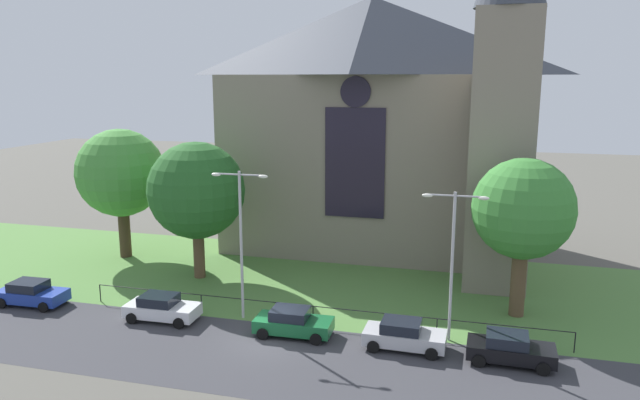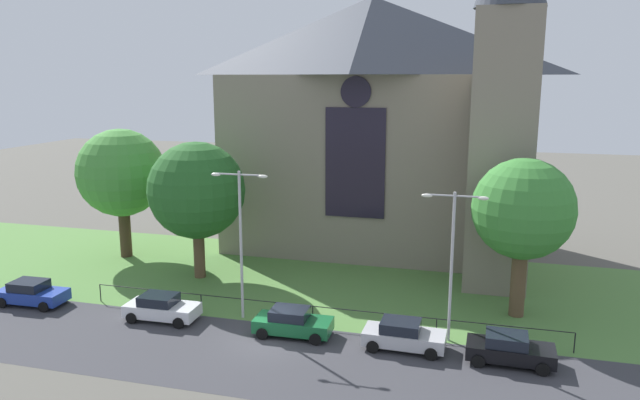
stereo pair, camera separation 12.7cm
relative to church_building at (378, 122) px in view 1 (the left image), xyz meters
The scene contains 15 objects.
ground 14.07m from the church_building, 105.25° to the right, with size 160.00×160.00×0.00m, color #56544C.
road_asphalt 23.76m from the church_building, 96.78° to the right, with size 120.00×8.00×0.01m, color #38383D.
grass_verge 15.46m from the church_building, 102.64° to the right, with size 120.00×20.00×0.01m, color #517F3D.
church_building is the anchor object (origin of this frame).
iron_railing 19.20m from the church_building, 92.64° to the right, with size 27.77×0.07×1.13m.
tree_right_near 16.65m from the church_building, 49.68° to the right, with size 5.82×5.82×9.36m.
tree_left_far 20.45m from the church_building, 157.06° to the right, with size 6.71×6.71×10.01m.
tree_left_near 15.80m from the church_building, 134.51° to the right, with size 6.68×6.68×9.56m.
streetlamp_near 18.24m from the church_building, 106.49° to the right, with size 3.37×0.26×8.69m.
streetlamp_far 18.90m from the church_building, 68.06° to the right, with size 3.37×0.26×8.09m.
parked_car_blue 27.67m from the church_building, 135.04° to the right, with size 4.26×2.14×1.51m.
parked_car_white 22.76m from the church_building, 117.09° to the right, with size 4.24×2.10×1.51m.
parked_car_green 20.81m from the church_building, 94.50° to the right, with size 4.25×2.11×1.51m.
parked_car_silver 21.33m from the church_building, 76.08° to the right, with size 4.24×2.09×1.51m.
parked_car_black 23.22m from the church_building, 62.37° to the right, with size 4.24×2.11×1.51m.
Camera 1 is at (10.31, -28.11, 13.80)m, focal length 33.45 mm.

